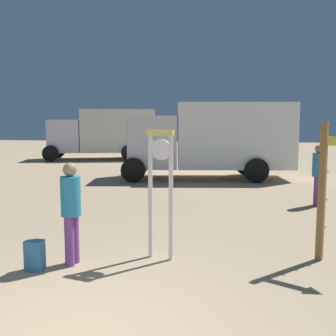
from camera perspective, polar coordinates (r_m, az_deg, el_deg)
standing_clock at (r=6.39m, az=-1.08°, el=-2.01°), size 0.45×0.19×2.11m
person_near_clock at (r=6.36m, az=-13.79°, el=-5.63°), size 0.31×0.31×1.61m
backpack at (r=6.43m, az=-18.61°, el=-11.87°), size 0.26×0.23×0.47m
person_distant at (r=11.21m, az=20.80°, el=-0.52°), size 0.31×0.31×1.63m
box_truck_near at (r=15.61m, az=6.62°, el=4.36°), size 6.75×3.15×2.94m
box_truck_far at (r=23.85m, az=-9.00°, el=5.10°), size 6.74×3.97×2.93m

